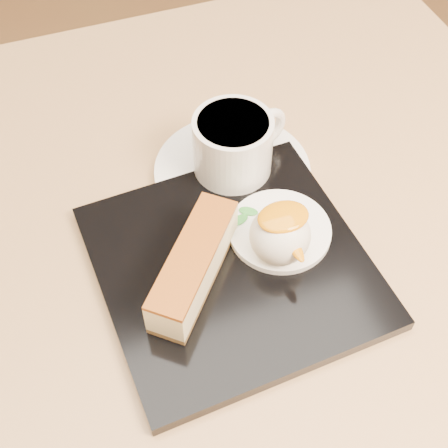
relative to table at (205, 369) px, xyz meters
name	(u,v)px	position (x,y,z in m)	size (l,w,h in m)	color
table	(205,369)	(0.00, 0.00, 0.00)	(0.80, 0.80, 0.72)	black
dessert_plate	(232,266)	(0.03, 0.01, 0.16)	(0.22, 0.22, 0.01)	black
cheesecake	(194,265)	(0.00, 0.00, 0.19)	(0.10, 0.11, 0.04)	brown
cream_smear	(280,230)	(0.08, 0.02, 0.17)	(0.09, 0.09, 0.01)	white
ice_cream_scoop	(280,235)	(0.07, 0.00, 0.19)	(0.05, 0.05, 0.05)	white
mango_sauce	(283,217)	(0.07, 0.01, 0.21)	(0.04, 0.03, 0.01)	orange
mint_sprig	(238,215)	(0.05, 0.05, 0.17)	(0.04, 0.03, 0.00)	green
saucer	(232,172)	(0.07, 0.11, 0.16)	(0.15, 0.15, 0.01)	white
coffee_cup	(234,144)	(0.07, 0.11, 0.20)	(0.10, 0.07, 0.06)	white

